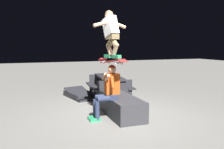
% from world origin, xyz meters
% --- Properties ---
extents(ground_plane, '(40.00, 40.00, 0.00)m').
position_xyz_m(ground_plane, '(0.00, 0.00, 0.00)').
color(ground_plane, gray).
extents(ledge_box_main, '(1.66, 0.71, 0.49)m').
position_xyz_m(ledge_box_main, '(0.02, -0.14, 0.24)').
color(ledge_box_main, '#38383D').
rests_on(ledge_box_main, ground).
extents(person_sitting_on_ledge, '(0.59, 0.75, 1.32)m').
position_xyz_m(person_sitting_on_ledge, '(-0.11, 0.27, 0.73)').
color(person_sitting_on_ledge, '#2D3856').
rests_on(person_sitting_on_ledge, ground).
extents(skateboard, '(1.04, 0.41, 0.15)m').
position_xyz_m(skateboard, '(-0.14, 0.17, 1.41)').
color(skateboard, '#B72D2D').
extents(skater_airborne, '(0.64, 0.88, 1.12)m').
position_xyz_m(skater_airborne, '(-0.08, 0.18, 2.10)').
color(skater_airborne, '#2D9E66').
extents(kicker_ramp, '(1.42, 1.02, 0.39)m').
position_xyz_m(kicker_ramp, '(2.39, 0.38, 0.06)').
color(kicker_ramp, '#28282D').
rests_on(kicker_ramp, ground).
extents(picnic_table_back, '(1.83, 1.51, 0.75)m').
position_xyz_m(picnic_table_back, '(2.02, -0.52, 0.50)').
color(picnic_table_back, '#28282D').
rests_on(picnic_table_back, ground).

